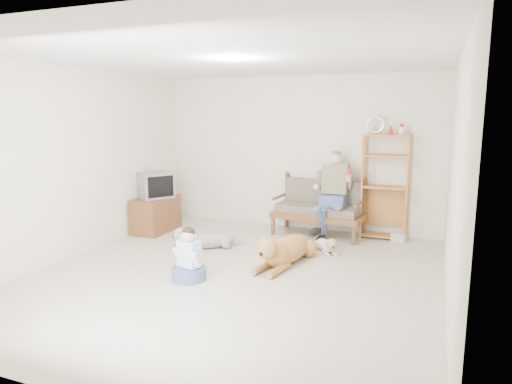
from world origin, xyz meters
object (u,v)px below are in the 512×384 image
at_px(loveseat, 319,207).
at_px(golden_retriever, 284,250).
at_px(tv_stand, 155,214).
at_px(etagere, 385,186).

height_order(loveseat, golden_retriever, loveseat).
bearing_deg(loveseat, tv_stand, -157.80).
bearing_deg(golden_retriever, loveseat, 97.73).
distance_m(loveseat, golden_retriever, 1.74).
bearing_deg(etagere, tv_stand, -165.06).
xyz_separation_m(loveseat, golden_retriever, (-0.06, -1.71, -0.28)).
xyz_separation_m(loveseat, tv_stand, (-2.73, -0.85, -0.19)).
bearing_deg(golden_retriever, etagere, 69.11).
bearing_deg(tv_stand, golden_retriever, -18.17).
bearing_deg(golden_retriever, tv_stand, 171.65).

